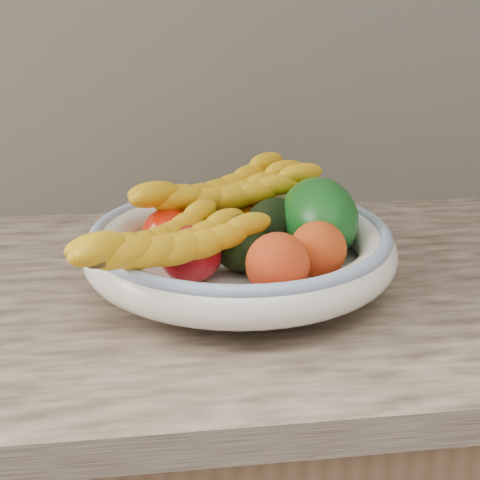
% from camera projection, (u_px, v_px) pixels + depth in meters
% --- Properties ---
extents(fruit_bowl, '(0.39, 0.39, 0.08)m').
position_uv_depth(fruit_bowl, '(240.00, 249.00, 0.92)').
color(fruit_bowl, white).
rests_on(fruit_bowl, kitchen_counter).
extents(clementine_back_left, '(0.06, 0.06, 0.05)m').
position_uv_depth(clementine_back_left, '(197.00, 221.00, 1.00)').
color(clementine_back_left, '#E74A04').
rests_on(clementine_back_left, fruit_bowl).
extents(clementine_back_right, '(0.06, 0.06, 0.05)m').
position_uv_depth(clementine_back_right, '(248.00, 219.00, 1.01)').
color(clementine_back_right, '#DA6504').
rests_on(clementine_back_right, fruit_bowl).
extents(tomato_left, '(0.08, 0.08, 0.06)m').
position_uv_depth(tomato_left, '(169.00, 232.00, 0.94)').
color(tomato_left, red).
rests_on(tomato_left, fruit_bowl).
extents(tomato_near_left, '(0.09, 0.09, 0.07)m').
position_uv_depth(tomato_near_left, '(191.00, 254.00, 0.86)').
color(tomato_near_left, '#A00E18').
rests_on(tomato_near_left, fruit_bowl).
extents(avocado_center, '(0.09, 0.11, 0.07)m').
position_uv_depth(avocado_center, '(238.00, 242.00, 0.90)').
color(avocado_center, black).
rests_on(avocado_center, fruit_bowl).
extents(avocado_right, '(0.11, 0.12, 0.07)m').
position_uv_depth(avocado_right, '(273.00, 224.00, 0.96)').
color(avocado_right, black).
rests_on(avocado_right, fruit_bowl).
extents(green_mango, '(0.13, 0.16, 0.13)m').
position_uv_depth(green_mango, '(319.00, 218.00, 0.95)').
color(green_mango, '#0E4D14').
rests_on(green_mango, fruit_bowl).
extents(peach_front, '(0.09, 0.09, 0.07)m').
position_uv_depth(peach_front, '(278.00, 264.00, 0.82)').
color(peach_front, '#DD5E17').
rests_on(peach_front, fruit_bowl).
extents(peach_right, '(0.07, 0.07, 0.07)m').
position_uv_depth(peach_right, '(318.00, 250.00, 0.86)').
color(peach_right, orange).
rests_on(peach_right, fruit_bowl).
extents(banana_bunch_back, '(0.31, 0.24, 0.08)m').
position_uv_depth(banana_bunch_back, '(222.00, 198.00, 0.99)').
color(banana_bunch_back, gold).
rests_on(banana_bunch_back, fruit_bowl).
extents(banana_bunch_front, '(0.28, 0.27, 0.08)m').
position_uv_depth(banana_bunch_front, '(166.00, 249.00, 0.82)').
color(banana_bunch_front, '#EEB213').
rests_on(banana_bunch_front, fruit_bowl).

